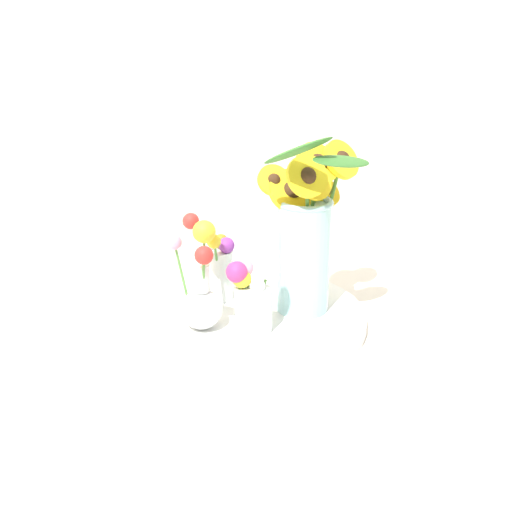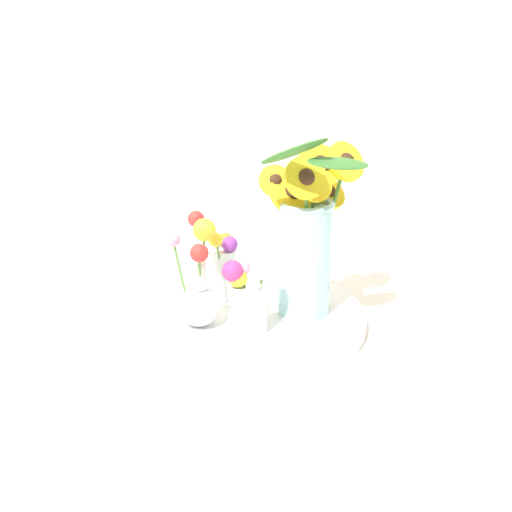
# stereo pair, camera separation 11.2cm
# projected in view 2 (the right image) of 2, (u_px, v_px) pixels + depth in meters

# --- Properties ---
(ground_plane) EXTENTS (6.00, 6.00, 0.00)m
(ground_plane) POSITION_uv_depth(u_px,v_px,m) (273.00, 342.00, 1.10)
(ground_plane) COLOR silver
(serving_tray) EXTENTS (0.43, 0.43, 0.02)m
(serving_tray) POSITION_uv_depth(u_px,v_px,m) (256.00, 317.00, 1.17)
(serving_tray) COLOR white
(serving_tray) RESTS_ON ground_plane
(mason_jar_sunflowers) EXTENTS (0.25, 0.19, 0.36)m
(mason_jar_sunflowers) POSITION_uv_depth(u_px,v_px,m) (307.00, 237.00, 1.11)
(mason_jar_sunflowers) COLOR #9ED1D6
(mason_jar_sunflowers) RESTS_ON serving_tray
(vase_small_center) EXTENTS (0.09, 0.07, 0.13)m
(vase_small_center) POSITION_uv_depth(u_px,v_px,m) (248.00, 297.00, 1.07)
(vase_small_center) COLOR white
(vase_small_center) RESTS_ON serving_tray
(vase_bulb_right) EXTENTS (0.10, 0.11, 0.19)m
(vase_bulb_right) POSITION_uv_depth(u_px,v_px,m) (199.00, 288.00, 1.09)
(vase_bulb_right) COLOR white
(vase_bulb_right) RESTS_ON serving_tray
(vase_small_back) EXTENTS (0.09, 0.10, 0.18)m
(vase_small_back) POSITION_uv_depth(u_px,v_px,m) (220.00, 261.00, 1.20)
(vase_small_back) COLOR white
(vase_small_back) RESTS_ON serving_tray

